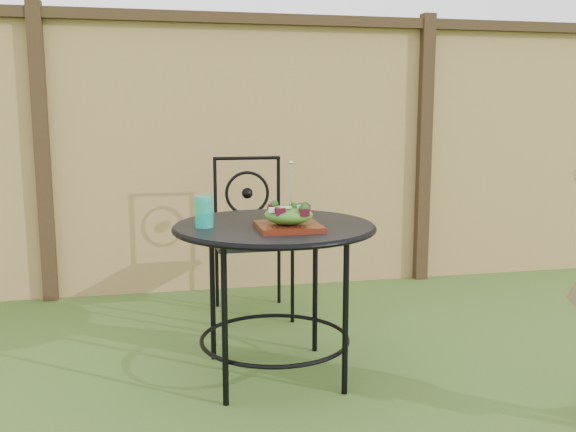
# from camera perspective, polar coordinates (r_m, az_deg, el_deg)

# --- Properties ---
(fence) EXTENTS (8.00, 0.12, 1.90)m
(fence) POSITION_cam_1_polar(r_m,az_deg,el_deg) (4.42, -3.93, 5.65)
(fence) COLOR tan
(fence) RESTS_ON ground
(patio_table) EXTENTS (0.92, 0.92, 0.72)m
(patio_table) POSITION_cam_1_polar(r_m,az_deg,el_deg) (2.93, -1.22, -3.38)
(patio_table) COLOR black
(patio_table) RESTS_ON ground
(patio_chair) EXTENTS (0.46, 0.46, 0.95)m
(patio_chair) POSITION_cam_1_polar(r_m,az_deg,el_deg) (3.91, -3.28, -1.40)
(patio_chair) COLOR black
(patio_chair) RESTS_ON ground
(salad_plate) EXTENTS (0.27, 0.27, 0.02)m
(salad_plate) POSITION_cam_1_polar(r_m,az_deg,el_deg) (2.77, 0.05, -0.95)
(salad_plate) COLOR #3F0E09
(salad_plate) RESTS_ON patio_table
(salad) EXTENTS (0.21, 0.21, 0.08)m
(salad) POSITION_cam_1_polar(r_m,az_deg,el_deg) (2.76, 0.05, 0.11)
(salad) COLOR #235614
(salad) RESTS_ON salad_plate
(fork) EXTENTS (0.01, 0.01, 0.18)m
(fork) POSITION_cam_1_polar(r_m,az_deg,el_deg) (2.75, 0.25, 2.79)
(fork) COLOR silver
(fork) RESTS_ON salad
(drinking_glass) EXTENTS (0.08, 0.08, 0.14)m
(drinking_glass) POSITION_cam_1_polar(r_m,az_deg,el_deg) (2.84, -7.48, 0.40)
(drinking_glass) COLOR #0EA88C
(drinking_glass) RESTS_ON patio_table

